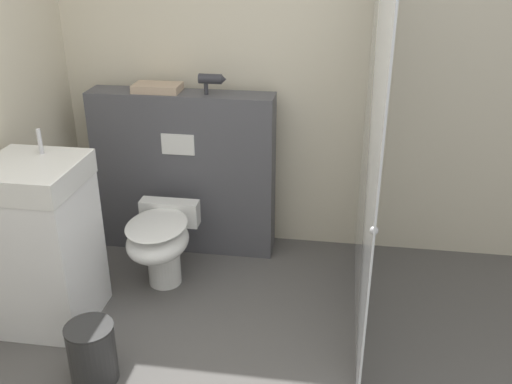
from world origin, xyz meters
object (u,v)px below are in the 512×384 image
object	(u,v)px
toilet	(161,241)
hair_drier	(211,80)
sink_vanity	(43,244)
waste_bin	(92,353)

from	to	relation	value
toilet	hair_drier	distance (m)	1.06
toilet	hair_drier	world-z (taller)	hair_drier
sink_vanity	hair_drier	bearing A→B (deg)	50.46
sink_vanity	waste_bin	distance (m)	0.71
hair_drier	waste_bin	world-z (taller)	hair_drier
hair_drier	waste_bin	xyz separation A→B (m)	(-0.33, -1.38, -1.06)
sink_vanity	hair_drier	world-z (taller)	hair_drier
sink_vanity	hair_drier	distance (m)	1.41
hair_drier	waste_bin	size ratio (longest dim) A/B	0.55
sink_vanity	waste_bin	bearing A→B (deg)	-45.60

